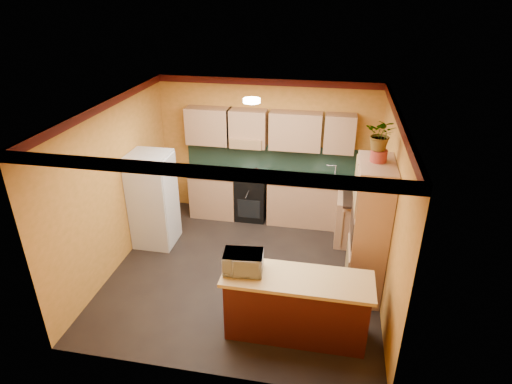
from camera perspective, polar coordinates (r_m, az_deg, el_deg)
room_shell at (r=6.37m, az=-0.93°, el=6.41°), size 4.24×4.24×2.72m
base_cabinets_back at (r=8.35m, az=3.63°, el=-1.00°), size 3.65×0.60×0.88m
countertop_back at (r=8.15m, az=3.72°, el=1.88°), size 3.65×0.62×0.04m
stove at (r=8.43m, az=-0.58°, el=-0.55°), size 0.58×0.58×0.91m
kettle at (r=8.14m, az=0.03°, el=2.67°), size 0.22×0.22×0.18m
sink at (r=8.09m, az=9.18°, el=1.67°), size 0.48×0.40×0.03m
base_cabinets_right at (r=7.79m, az=13.51°, el=-3.83°), size 0.60×0.80×0.88m
countertop_right at (r=7.58m, az=13.86°, el=-0.81°), size 0.62×0.80×0.04m
fridge at (r=7.63m, az=-13.56°, el=-1.01°), size 0.68×0.66×1.70m
pantry at (r=6.33m, az=14.83°, el=-5.04°), size 0.48×0.90×2.10m
fern_pot at (r=5.90m, az=16.04°, el=4.68°), size 0.22×0.22×0.16m
fern at (r=5.80m, az=16.40°, el=7.39°), size 0.47×0.44×0.43m
breakfast_bar at (r=5.77m, az=5.36°, el=-15.14°), size 1.80×0.55×0.88m
bar_top at (r=5.47m, az=5.56°, el=-11.47°), size 1.90×0.65×0.05m
microwave at (r=5.46m, az=-1.73°, el=-9.34°), size 0.53×0.38×0.27m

